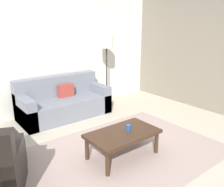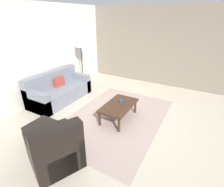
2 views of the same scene
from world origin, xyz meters
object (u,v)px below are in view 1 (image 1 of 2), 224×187
Objects in this scene: ottoman at (1,150)px; lamp_standing at (107,49)px; couch_main at (63,103)px; coffee_table at (123,135)px; cup at (128,128)px.

lamp_standing reaches higher than ottoman.
coffee_table is (-0.07, -2.17, 0.06)m from couch_main.
lamp_standing is (2.85, 1.16, 1.21)m from ottoman.
couch_main is 1.78× the size of coffee_table.
ottoman is 1.83m from coffee_table.
cup is 2.66m from lamp_standing.
lamp_standing reaches higher than couch_main.
lamp_standing is (1.24, -0.01, 1.11)m from couch_main.
couch_main is 20.98× the size of cup.
ottoman is 0.33× the size of lamp_standing.
cup is at bearing -31.63° from ottoman.
couch_main reaches higher than coffee_table.
ottoman is (-1.61, -1.17, -0.10)m from couch_main.
couch_main is at bearing 88.06° from coffee_table.
couch_main is 2.17m from coffee_table.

